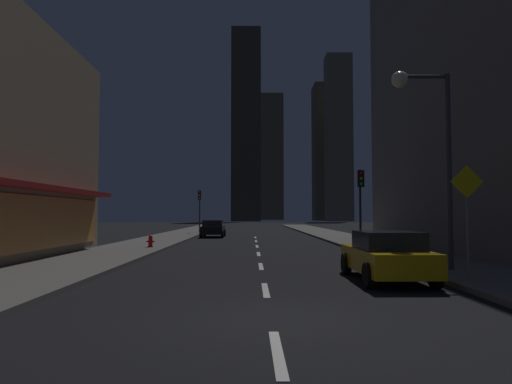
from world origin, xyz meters
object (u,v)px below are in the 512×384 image
car_parked_near (386,255)px  pedestrian_crossing_sign (467,212)px  car_parked_far (213,228)px  traffic_light_far_left (200,202)px  fire_hydrant_far_left (150,241)px  street_lamp_right (424,121)px  traffic_light_near_right (361,191)px

car_parked_near → pedestrian_crossing_sign: (2.00, -0.86, 1.28)m
car_parked_far → pedestrian_crossing_sign: (9.20, -26.03, 1.28)m
car_parked_far → traffic_light_far_left: (-1.90, 6.34, 2.45)m
pedestrian_crossing_sign → car_parked_near: bearing=156.7°
fire_hydrant_far_left → street_lamp_right: size_ratio=0.10×
traffic_light_far_left → fire_hydrant_far_left: bearing=-91.2°
traffic_light_far_left → car_parked_near: bearing=-73.9°
traffic_light_near_right → car_parked_near: bearing=-100.1°
car_parked_near → pedestrian_crossing_sign: pedestrian_crossing_sign is taller
fire_hydrant_far_left → traffic_light_far_left: traffic_light_far_left is taller
fire_hydrant_far_left → traffic_light_near_right: size_ratio=0.16×
car_parked_far → pedestrian_crossing_sign: size_ratio=1.34×
pedestrian_crossing_sign → fire_hydrant_far_left: bearing=132.6°
fire_hydrant_far_left → traffic_light_far_left: size_ratio=0.16×
street_lamp_right → traffic_light_far_left: bearing=110.0°
car_parked_near → traffic_light_near_right: bearing=79.9°
car_parked_far → fire_hydrant_far_left: 13.74m
fire_hydrant_far_left → street_lamp_right: bearing=-41.8°
fire_hydrant_far_left → traffic_light_far_left: 20.08m
car_parked_far → traffic_light_near_right: size_ratio=1.01×
car_parked_near → fire_hydrant_far_left: 15.02m
car_parked_near → street_lamp_right: 4.93m
car_parked_near → traffic_light_far_left: bearing=106.1°
car_parked_near → car_parked_far: size_ratio=1.00×
traffic_light_far_left → street_lamp_right: street_lamp_right is taller
car_parked_near → traffic_light_far_left: size_ratio=1.01×
fire_hydrant_far_left → car_parked_far: bearing=80.4°
traffic_light_near_right → pedestrian_crossing_sign: 11.60m
traffic_light_near_right → pedestrian_crossing_sign: traffic_light_near_right is taller
traffic_light_near_right → pedestrian_crossing_sign: (0.10, -11.54, -1.18)m
street_lamp_right → car_parked_far: bearing=110.8°
street_lamp_right → pedestrian_crossing_sign: 3.89m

